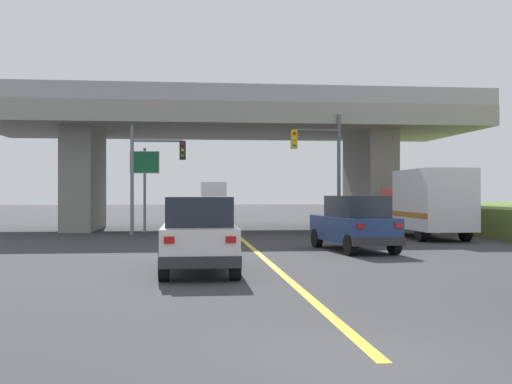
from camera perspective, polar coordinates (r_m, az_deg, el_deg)
ground at (r=37.58m, az=-2.35°, el=-3.33°), size 160.00×160.00×0.00m
overpass_bridge at (r=37.66m, az=-2.35°, el=4.88°), size 28.08×10.62×7.73m
lane_divider_stripe at (r=21.29m, az=0.51°, el=-5.80°), size 0.20×26.82×0.01m
suv_lead at (r=17.08m, az=-5.18°, el=-3.80°), size 1.97×4.82×2.02m
suv_crossing at (r=23.39m, az=8.84°, el=-2.81°), size 2.44×4.75×2.02m
box_truck at (r=30.66m, az=15.19°, el=-0.94°), size 2.33×6.64×3.20m
traffic_signal_nearside at (r=32.82m, az=6.14°, el=2.89°), size 2.60×0.36×6.18m
traffic_signal_farside at (r=32.54m, az=-9.50°, el=2.29°), size 2.79×0.36×5.58m
highway_sign at (r=34.01m, az=-9.99°, el=1.89°), size 1.55×0.17×4.50m
semi_truck_distant at (r=61.38m, az=-3.92°, el=-0.54°), size 2.33×6.87×3.14m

